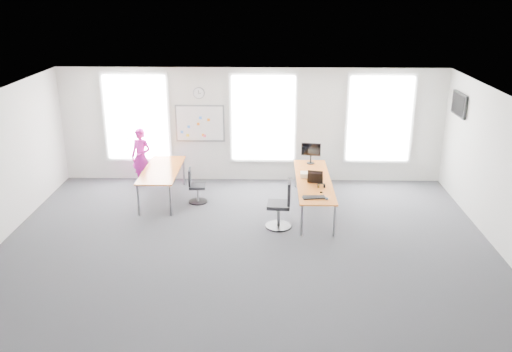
{
  "coord_description": "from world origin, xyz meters",
  "views": [
    {
      "loc": [
        0.45,
        -9.73,
        5.02
      ],
      "look_at": [
        0.18,
        1.2,
        1.1
      ],
      "focal_mm": 38.0,
      "sensor_mm": 36.0,
      "label": 1
    }
  ],
  "objects_px": {
    "person": "(141,157)",
    "desk_left": "(162,172)",
    "desk_right": "(313,182)",
    "keyboard": "(314,197)",
    "chair_left": "(195,188)",
    "headphones": "(321,186)",
    "monitor": "(311,151)",
    "chair_right": "(282,207)"
  },
  "relations": [
    {
      "from": "keyboard",
      "to": "headphones",
      "type": "bearing_deg",
      "value": 62.23
    },
    {
      "from": "person",
      "to": "headphones",
      "type": "distance_m",
      "value": 4.93
    },
    {
      "from": "desk_left",
      "to": "keyboard",
      "type": "distance_m",
      "value": 3.9
    },
    {
      "from": "desk_right",
      "to": "desk_left",
      "type": "bearing_deg",
      "value": 171.66
    },
    {
      "from": "desk_right",
      "to": "chair_right",
      "type": "bearing_deg",
      "value": -126.69
    },
    {
      "from": "desk_right",
      "to": "chair_right",
      "type": "distance_m",
      "value": 1.27
    },
    {
      "from": "chair_right",
      "to": "headphones",
      "type": "height_order",
      "value": "chair_right"
    },
    {
      "from": "desk_right",
      "to": "keyboard",
      "type": "xyz_separation_m",
      "value": [
        -0.08,
        -1.11,
        0.06
      ]
    },
    {
      "from": "monitor",
      "to": "desk_left",
      "type": "bearing_deg",
      "value": -159.93
    },
    {
      "from": "desk_left",
      "to": "chair_left",
      "type": "distance_m",
      "value": 0.91
    },
    {
      "from": "desk_right",
      "to": "person",
      "type": "distance_m",
      "value": 4.63
    },
    {
      "from": "chair_right",
      "to": "chair_left",
      "type": "xyz_separation_m",
      "value": [
        -2.04,
        1.36,
        -0.1
      ]
    },
    {
      "from": "monitor",
      "to": "chair_left",
      "type": "bearing_deg",
      "value": -153.71
    },
    {
      "from": "person",
      "to": "desk_left",
      "type": "bearing_deg",
      "value": -37.25
    },
    {
      "from": "chair_left",
      "to": "headphones",
      "type": "bearing_deg",
      "value": -109.83
    },
    {
      "from": "chair_left",
      "to": "keyboard",
      "type": "relative_size",
      "value": 1.75
    },
    {
      "from": "desk_left",
      "to": "headphones",
      "type": "distance_m",
      "value": 3.88
    },
    {
      "from": "monitor",
      "to": "chair_right",
      "type": "bearing_deg",
      "value": -99.45
    },
    {
      "from": "desk_left",
      "to": "headphones",
      "type": "height_order",
      "value": "headphones"
    },
    {
      "from": "keyboard",
      "to": "desk_right",
      "type": "bearing_deg",
      "value": 76.58
    },
    {
      "from": "desk_right",
      "to": "chair_left",
      "type": "distance_m",
      "value": 2.83
    },
    {
      "from": "desk_left",
      "to": "person",
      "type": "bearing_deg",
      "value": 125.26
    },
    {
      "from": "person",
      "to": "monitor",
      "type": "xyz_separation_m",
      "value": [
        4.37,
        -0.38,
        0.3
      ]
    },
    {
      "from": "desk_right",
      "to": "keyboard",
      "type": "distance_m",
      "value": 1.11
    },
    {
      "from": "keyboard",
      "to": "chair_left",
      "type": "bearing_deg",
      "value": 142.14
    },
    {
      "from": "chair_left",
      "to": "headphones",
      "type": "distance_m",
      "value": 3.07
    },
    {
      "from": "headphones",
      "to": "chair_right",
      "type": "bearing_deg",
      "value": -146.77
    },
    {
      "from": "chair_left",
      "to": "headphones",
      "type": "height_order",
      "value": "chair_left"
    },
    {
      "from": "chair_right",
      "to": "desk_right",
      "type": "bearing_deg",
      "value": 147.72
    },
    {
      "from": "person",
      "to": "headphones",
      "type": "xyz_separation_m",
      "value": [
        4.48,
        -2.07,
        0.02
      ]
    },
    {
      "from": "keyboard",
      "to": "monitor",
      "type": "relative_size",
      "value": 0.91
    },
    {
      "from": "desk_right",
      "to": "desk_left",
      "type": "height_order",
      "value": "desk_left"
    },
    {
      "from": "person",
      "to": "chair_right",
      "type": "bearing_deg",
      "value": -18.11
    },
    {
      "from": "headphones",
      "to": "keyboard",
      "type": "bearing_deg",
      "value": -105.31
    },
    {
      "from": "chair_right",
      "to": "headphones",
      "type": "distance_m",
      "value": 1.06
    },
    {
      "from": "chair_left",
      "to": "monitor",
      "type": "bearing_deg",
      "value": -76.99
    },
    {
      "from": "chair_right",
      "to": "headphones",
      "type": "bearing_deg",
      "value": 124.68
    },
    {
      "from": "desk_right",
      "to": "person",
      "type": "relative_size",
      "value": 1.99
    },
    {
      "from": "person",
      "to": "keyboard",
      "type": "height_order",
      "value": "person"
    },
    {
      "from": "desk_right",
      "to": "keyboard",
      "type": "relative_size",
      "value": 6.17
    },
    {
      "from": "desk_right",
      "to": "headphones",
      "type": "xyz_separation_m",
      "value": [
        0.13,
        -0.5,
        0.09
      ]
    },
    {
      "from": "chair_right",
      "to": "keyboard",
      "type": "bearing_deg",
      "value": 85.76
    }
  ]
}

